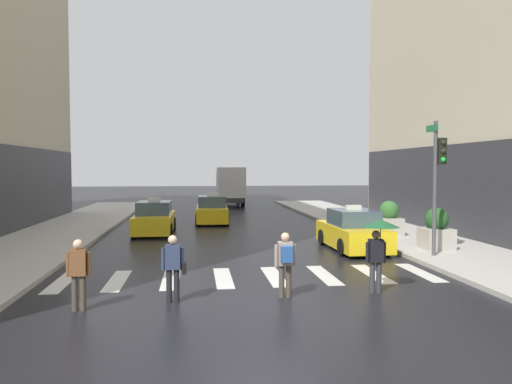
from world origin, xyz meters
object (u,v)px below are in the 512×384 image
at_px(traffic_light_pole, 438,169).
at_px(pedestrian_with_backpack, 285,260).
at_px(pedestrian_plain_coat, 78,270).
at_px(box_truck, 230,184).
at_px(pedestrian_with_umbrella, 379,235).
at_px(taxi_second, 154,219).
at_px(pedestrian_with_handbag, 173,264).
at_px(planter_near_corner, 436,230).
at_px(taxi_third, 212,211).
at_px(planter_mid_block, 389,220).
at_px(taxi_lead, 353,232).

distance_m(traffic_light_pole, pedestrian_with_backpack, 8.10).
distance_m(pedestrian_with_backpack, pedestrian_plain_coat, 4.94).
distance_m(box_truck, pedestrian_with_umbrella, 30.95).
relative_size(taxi_second, pedestrian_with_handbag, 2.77).
bearing_deg(planter_near_corner, taxi_third, 125.59).
distance_m(traffic_light_pole, pedestrian_with_umbrella, 6.03).
height_order(pedestrian_plain_coat, planter_mid_block, planter_mid_block).
bearing_deg(traffic_light_pole, pedestrian_with_backpack, -144.60).
xyz_separation_m(taxi_third, planter_mid_block, (8.03, -7.49, 0.15)).
relative_size(traffic_light_pole, taxi_third, 1.05).
height_order(planter_near_corner, planter_mid_block, same).
bearing_deg(taxi_lead, planter_mid_block, 47.42).
height_order(box_truck, pedestrian_with_handbag, box_truck).
bearing_deg(pedestrian_with_umbrella, taxi_second, 118.15).
distance_m(taxi_second, pedestrian_plain_coat, 13.44).
bearing_deg(pedestrian_with_backpack, pedestrian_with_umbrella, 4.17).
xyz_separation_m(box_truck, pedestrian_with_umbrella, (1.73, -30.90, -0.34)).
distance_m(taxi_second, box_truck, 18.93).
relative_size(traffic_light_pole, pedestrian_with_handbag, 2.91).
xyz_separation_m(taxi_third, pedestrian_with_umbrella, (3.78, -17.23, 0.79)).
distance_m(traffic_light_pole, taxi_lead, 4.21).
relative_size(traffic_light_pole, box_truck, 0.64).
xyz_separation_m(taxi_third, planter_near_corner, (8.28, -11.57, 0.15)).
height_order(traffic_light_pole, pedestrian_with_umbrella, traffic_light_pole).
relative_size(pedestrian_with_backpack, pedestrian_plain_coat, 1.00).
xyz_separation_m(taxi_second, pedestrian_with_handbag, (1.50, -12.97, 0.21)).
height_order(pedestrian_with_backpack, planter_mid_block, planter_mid_block).
bearing_deg(planter_mid_block, planter_near_corner, -86.48).
xyz_separation_m(taxi_lead, taxi_second, (-8.31, 5.94, 0.00)).
bearing_deg(box_truck, pedestrian_with_umbrella, -86.79).
xyz_separation_m(taxi_third, pedestrian_with_handbag, (-1.52, -17.51, 0.21)).
relative_size(pedestrian_with_handbag, planter_near_corner, 1.03).
distance_m(taxi_third, planter_mid_block, 10.98).
bearing_deg(pedestrian_with_handbag, taxi_second, 96.59).
distance_m(pedestrian_with_umbrella, planter_mid_block, 10.65).
bearing_deg(taxi_lead, pedestrian_with_umbrella, -102.63).
relative_size(traffic_light_pole, pedestrian_with_umbrella, 2.47).
bearing_deg(taxi_lead, box_truck, 97.66).
xyz_separation_m(box_truck, pedestrian_with_handbag, (-3.56, -31.18, -0.92)).
height_order(taxi_lead, taxi_second, same).
relative_size(taxi_third, pedestrian_with_handbag, 2.77).
bearing_deg(box_truck, pedestrian_with_backpack, -91.43).
xyz_separation_m(taxi_lead, planter_mid_block, (2.74, 2.98, 0.15)).
height_order(pedestrian_with_umbrella, planter_mid_block, pedestrian_with_umbrella).
bearing_deg(taxi_lead, pedestrian_with_handbag, -134.06).
relative_size(taxi_lead, planter_near_corner, 2.86).
distance_m(traffic_light_pole, pedestrian_with_handbag, 10.48).
height_order(traffic_light_pole, taxi_second, traffic_light_pole).
xyz_separation_m(traffic_light_pole, taxi_third, (-7.60, 12.91, -2.53)).
distance_m(traffic_light_pole, taxi_third, 15.19).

